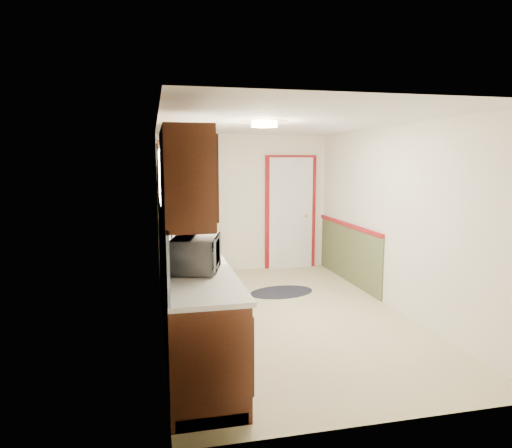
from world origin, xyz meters
name	(u,v)px	position (x,y,z in m)	size (l,w,h in m)	color
room_shell	(284,221)	(0.00, 0.00, 1.20)	(3.20, 5.20, 2.52)	#C6BA8B
kitchen_run	(186,262)	(-1.24, -0.29, 0.81)	(0.63, 4.00, 2.20)	#37180C
back_wall_trim	(302,221)	(0.99, 2.21, 0.89)	(1.12, 2.30, 2.08)	maroon
ceiling_fixture	(264,124)	(-0.30, -0.20, 2.36)	(0.30, 0.30, 0.06)	#FFD88C
microwave	(196,250)	(-1.20, -1.25, 1.14)	(0.58, 0.32, 0.39)	white
refrigerator	(189,223)	(-1.02, 1.98, 0.94)	(0.83, 0.81, 1.88)	#B7B7BC
rug	(282,292)	(0.25, 0.95, 0.01)	(0.98, 0.63, 0.01)	black
cooktop	(180,228)	(-1.19, 1.40, 0.95)	(0.53, 0.64, 0.02)	black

